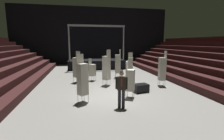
{
  "coord_description": "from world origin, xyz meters",
  "views": [
    {
      "loc": [
        -1.92,
        -8.99,
        3.04
      ],
      "look_at": [
        -0.03,
        0.62,
        1.4
      ],
      "focal_mm": 26.22,
      "sensor_mm": 36.0,
      "label": 1
    }
  ],
  "objects": [
    {
      "name": "chair_stack_mid_right",
      "position": [
        -0.08,
        2.41,
        1.28
      ],
      "size": [
        0.62,
        0.62,
        2.56
      ],
      "rotation": [
        0.0,
        0.0,
        0.78
      ],
      "color": "#B2B5BA",
      "rests_on": "ground_plane"
    },
    {
      "name": "bleacher_bank_right",
      "position": [
        8.0,
        1.0,
        1.8
      ],
      "size": [
        6.0,
        24.0,
        3.6
      ],
      "rotation": [
        0.0,
        0.0,
        -1.57
      ],
      "color": "black",
      "rests_on": "ground_plane"
    },
    {
      "name": "chair_stack_mid_left",
      "position": [
        0.76,
        -0.55,
        1.03
      ],
      "size": [
        0.6,
        0.6,
        2.05
      ],
      "rotation": [
        0.0,
        0.0,
        4.2
      ],
      "color": "#B2B5BA",
      "rests_on": "ground_plane"
    },
    {
      "name": "chair_stack_rear_right",
      "position": [
        2.7,
        5.55,
        1.07
      ],
      "size": [
        0.55,
        0.55,
        2.14
      ],
      "rotation": [
        0.0,
        0.0,
        2.86
      ],
      "color": "#B2B5BA",
      "rests_on": "ground_plane"
    },
    {
      "name": "chair_stack_front_right",
      "position": [
        -0.98,
        4.01,
        0.9
      ],
      "size": [
        0.61,
        0.61,
        1.79
      ],
      "rotation": [
        0.0,
        0.0,
        4.11
      ],
      "color": "#B2B5BA",
      "rests_on": "ground_plane"
    },
    {
      "name": "ground_plane",
      "position": [
        0.0,
        0.0,
        -0.05
      ],
      "size": [
        22.0,
        30.0,
        0.1
      ],
      "primitive_type": "cube",
      "color": "slate"
    },
    {
      "name": "stage_riser",
      "position": [
        0.0,
        10.29,
        0.6
      ],
      "size": [
        6.5,
        2.72,
        4.95
      ],
      "color": "black",
      "rests_on": "ground_plane"
    },
    {
      "name": "chair_stack_rear_centre",
      "position": [
        -1.83,
        -0.77,
        1.24
      ],
      "size": [
        0.61,
        0.61,
        2.48
      ],
      "rotation": [
        0.0,
        0.0,
        3.7
      ],
      "color": "#B2B5BA",
      "rests_on": "ground_plane"
    },
    {
      "name": "chair_stack_mid_centre",
      "position": [
        1.31,
        4.77,
        1.24
      ],
      "size": [
        0.48,
        0.48,
        2.48
      ],
      "rotation": [
        0.0,
        0.0,
        1.48
      ],
      "color": "#B2B5BA",
      "rests_on": "ground_plane"
    },
    {
      "name": "equipment_road_case",
      "position": [
        1.73,
        0.31,
        0.25
      ],
      "size": [
        1.0,
        0.76,
        0.5
      ],
      "primitive_type": "cube",
      "rotation": [
        0.0,
        0.0,
        0.19
      ],
      "color": "black",
      "rests_on": "ground_plane"
    },
    {
      "name": "arena_end_wall",
      "position": [
        0.0,
        15.0,
        4.0
      ],
      "size": [
        22.0,
        0.3,
        8.0
      ],
      "primitive_type": "cube",
      "color": "black",
      "rests_on": "ground_plane"
    },
    {
      "name": "chair_stack_rear_left",
      "position": [
        3.76,
        1.49,
        1.24
      ],
      "size": [
        0.51,
        0.51,
        2.48
      ],
      "rotation": [
        0.0,
        0.0,
        1.4
      ],
      "color": "#B2B5BA",
      "rests_on": "ground_plane"
    },
    {
      "name": "man_with_tie",
      "position": [
        -0.07,
        -1.89,
        1.02
      ],
      "size": [
        0.57,
        0.32,
        1.79
      ],
      "rotation": [
        0.0,
        0.0,
        2.89
      ],
      "color": "black",
      "rests_on": "ground_plane"
    },
    {
      "name": "chair_stack_front_left",
      "position": [
        -2.19,
        3.7,
        1.19
      ],
      "size": [
        0.62,
        0.62,
        2.39
      ],
      "rotation": [
        0.0,
        0.0,
        2.38
      ],
      "color": "#B2B5BA",
      "rests_on": "ground_plane"
    }
  ]
}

